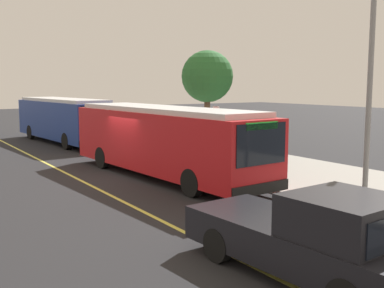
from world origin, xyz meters
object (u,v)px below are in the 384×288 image
(transit_bus_main, at_px, (164,139))
(route_sign_post, at_px, (216,129))
(transit_bus_second, at_px, (63,118))
(waiting_bench, at_px, (223,149))
(pickup_truck, at_px, (313,238))
(pedestrian_commuter, at_px, (217,146))

(transit_bus_main, bearing_deg, route_sign_post, 81.16)
(transit_bus_second, xyz_separation_m, waiting_bench, (11.95, 4.36, -0.98))
(transit_bus_main, bearing_deg, pickup_truck, -13.96)
(transit_bus_main, xyz_separation_m, transit_bus_second, (-13.87, 0.16, -0.00))
(pickup_truck, bearing_deg, route_sign_post, 153.79)
(pickup_truck, height_order, route_sign_post, route_sign_post)
(pickup_truck, bearing_deg, pedestrian_commuter, 153.33)
(pickup_truck, xyz_separation_m, route_sign_post, (-10.32, 5.08, 1.10))
(transit_bus_main, height_order, pedestrian_commuter, transit_bus_main)
(pickup_truck, bearing_deg, transit_bus_main, 166.04)
(pickup_truck, relative_size, pedestrian_commuter, 3.27)
(route_sign_post, bearing_deg, transit_bus_main, -98.84)
(transit_bus_second, distance_m, waiting_bench, 12.76)
(transit_bus_second, xyz_separation_m, route_sign_post, (14.25, 2.26, 0.34))
(waiting_bench, bearing_deg, pedestrian_commuter, -42.64)
(transit_bus_second, distance_m, route_sign_post, 14.43)
(route_sign_post, bearing_deg, transit_bus_second, -171.00)
(transit_bus_main, relative_size, waiting_bench, 7.26)
(route_sign_post, bearing_deg, waiting_bench, 137.49)
(route_sign_post, xyz_separation_m, pedestrian_commuter, (-0.27, 0.24, -0.84))
(waiting_bench, xyz_separation_m, route_sign_post, (2.30, -2.11, 1.32))
(pedestrian_commuter, bearing_deg, pickup_truck, -26.67)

